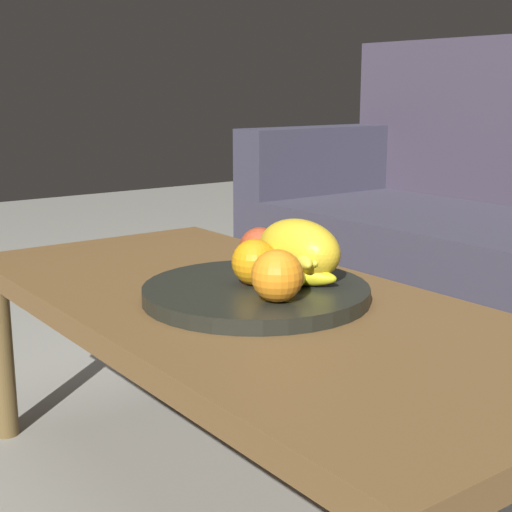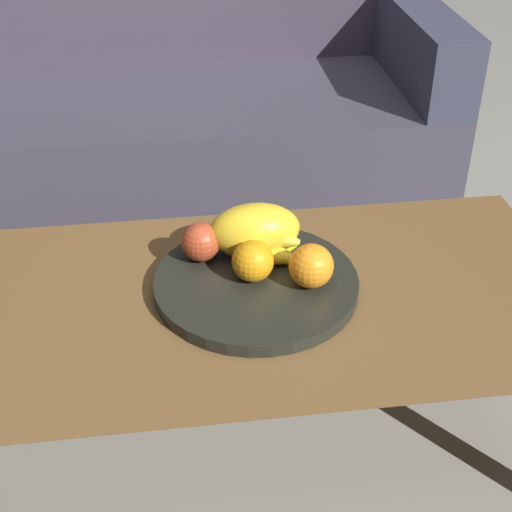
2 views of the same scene
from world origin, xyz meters
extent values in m
cube|color=brown|center=(0.00, 0.00, 0.38)|extent=(1.22, 0.56, 0.04)
cylinder|color=brown|center=(-0.57, -0.24, 0.18)|extent=(0.05, 0.05, 0.36)
cylinder|color=brown|center=(-0.57, 0.24, 0.18)|extent=(0.05, 0.05, 0.36)
cube|color=#383646|center=(-0.92, 1.02, 0.51)|extent=(0.14, 0.70, 0.22)
cylinder|color=black|center=(0.02, 0.01, 0.42)|extent=(0.38, 0.38, 0.03)
ellipsoid|color=yellow|center=(0.03, 0.09, 0.48)|extent=(0.18, 0.11, 0.10)
sphere|color=orange|center=(0.01, 0.01, 0.47)|extent=(0.08, 0.08, 0.08)
sphere|color=orange|center=(0.11, -0.03, 0.47)|extent=(0.08, 0.08, 0.08)
sphere|color=#B24123|center=(-0.08, 0.08, 0.47)|extent=(0.07, 0.07, 0.07)
ellipsoid|color=yellow|center=(0.03, 0.06, 0.45)|extent=(0.15, 0.09, 0.03)
ellipsoid|color=gold|center=(0.04, 0.08, 0.45)|extent=(0.13, 0.13, 0.03)
ellipsoid|color=yellow|center=(0.05, 0.06, 0.45)|extent=(0.15, 0.10, 0.03)
ellipsoid|color=yellow|center=(0.04, 0.08, 0.47)|extent=(0.15, 0.10, 0.03)
ellipsoid|color=yellow|center=(0.03, 0.09, 0.47)|extent=(0.15, 0.08, 0.03)
camera|label=1|loc=(0.98, -0.71, 0.75)|focal=52.39mm
camera|label=2|loc=(-0.13, -1.09, 1.23)|focal=52.33mm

